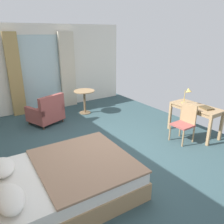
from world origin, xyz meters
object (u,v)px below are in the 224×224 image
desk_lamp (188,92)px  closed_book (206,108)px  writing_desk (196,110)px  armchair_by_window (47,112)px  round_cafe_table (84,97)px  desk_chair (185,121)px  bed (59,182)px

desk_lamp → closed_book: 0.58m
closed_book → writing_desk: bearing=111.0°
writing_desk → desk_lamp: 0.49m
desk_lamp → armchair_by_window: 3.80m
desk_lamp → round_cafe_table: desk_lamp is taller
round_cafe_table → desk_chair: bearing=-70.7°
closed_book → round_cafe_table: 3.56m
armchair_by_window → writing_desk: bearing=-44.2°
armchair_by_window → bed: bearing=-105.3°
bed → writing_desk: bed is taller
desk_lamp → bed: bearing=-171.9°
writing_desk → closed_book: size_ratio=4.17×
desk_chair → bed: bearing=-176.5°
writing_desk → closed_book: bearing=-84.6°
closed_book → armchair_by_window: armchair_by_window is taller
desk_chair → armchair_by_window: (-2.35, 2.84, -0.16)m
bed → armchair_by_window: (0.83, 3.04, 0.06)m
desk_lamp → closed_book: (0.12, -0.48, -0.30)m
closed_book → armchair_by_window: size_ratio=0.29×
closed_book → armchair_by_window: bearing=149.0°
bed → armchair_by_window: size_ratio=2.30×
writing_desk → desk_lamp: (-0.09, 0.22, 0.42)m
bed → armchair_by_window: 3.15m
bed → round_cafe_table: bed is taller
desk_chair → round_cafe_table: (-1.06, 3.02, 0.05)m
bed → writing_desk: 3.69m
writing_desk → desk_lamp: desk_lamp is taller
writing_desk → closed_book: closed_book is taller
closed_book → armchair_by_window: (-2.85, 3.01, -0.44)m
writing_desk → desk_chair: desk_chair is taller
bed → desk_lamp: (3.57, 0.51, 0.80)m
desk_lamp → round_cafe_table: (-1.45, 2.71, -0.53)m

